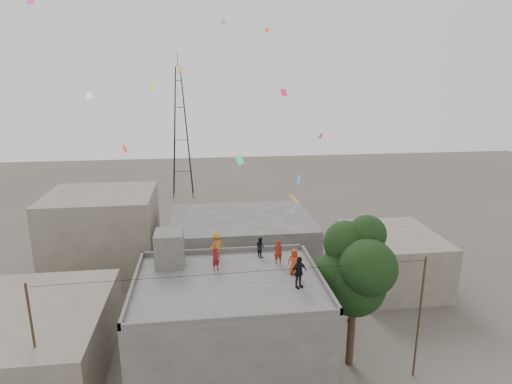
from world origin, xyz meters
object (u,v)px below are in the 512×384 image
at_px(stair_head_box, 169,248).
at_px(person_dark_adult, 299,272).
at_px(tree, 357,269).
at_px(person_red_adult, 278,251).
at_px(transmission_tower, 181,133).

relative_size(stair_head_box, person_dark_adult, 1.17).
distance_m(stair_head_box, tree, 10.80).
height_order(stair_head_box, person_dark_adult, stair_head_box).
distance_m(stair_head_box, person_dark_adult, 7.71).
bearing_deg(person_dark_adult, person_red_adult, 72.96).
distance_m(tree, person_red_adult, 4.60).
relative_size(transmission_tower, person_dark_adult, 11.75).
height_order(tree, person_red_adult, tree).
bearing_deg(stair_head_box, tree, -10.74).
height_order(transmission_tower, person_dark_adult, transmission_tower).
xyz_separation_m(transmission_tower, person_dark_adult, (7.57, -41.09, -2.12)).
bearing_deg(transmission_tower, person_dark_adult, -79.56).
bearing_deg(tree, person_red_adult, 162.10).
distance_m(tree, person_dark_adult, 4.24).
height_order(transmission_tower, person_red_adult, transmission_tower).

